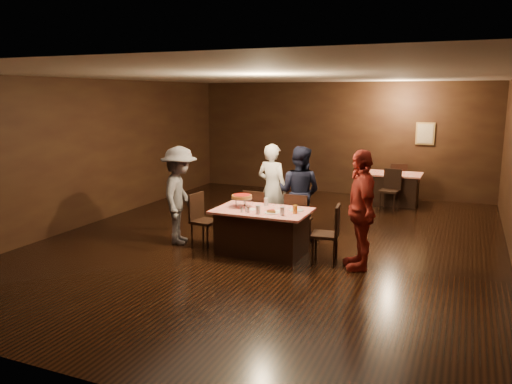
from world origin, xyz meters
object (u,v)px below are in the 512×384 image
Objects in this scene: chair_far_right at (298,219)px; main_table at (262,232)px; diner_white_jacket at (272,189)px; glass_back at (266,202)px; chair_back_near at (390,190)px; plate_empty at (296,210)px; diner_grey_knit at (180,195)px; diner_red_shirt at (361,210)px; glass_amber at (295,209)px; chair_far_left at (258,215)px; pizza_stand at (242,197)px; chair_end_left at (205,220)px; glass_front_right at (282,211)px; chair_back_far at (397,181)px; glass_front_left at (258,210)px; back_table at (394,189)px; chair_end_right at (325,233)px.

main_table is at bearing 60.12° from chair_far_right.
diner_white_jacket reaches higher than glass_back.
plate_empty is (-0.96, -4.06, 0.30)m from chair_back_near.
diner_red_shirt reaches higher than diner_grey_knit.
glass_amber is (0.20, -0.80, 0.37)m from chair_far_right.
pizza_stand is (0.00, -0.70, 0.48)m from chair_far_left.
chair_end_left is 4.96m from chair_back_near.
plate_empty is at bearing 102.23° from chair_far_right.
diner_red_shirt is at bearing -2.14° from main_table.
chair_far_right is 1.07m from glass_front_right.
chair_far_left and chair_back_far have the same top height.
pizza_stand reaches higher than plate_empty.
diner_grey_knit is 1.70m from glass_front_left.
chair_far_right is 1.00× the size of chair_end_left.
chair_back_far is 5.87m from glass_front_right.
chair_back_far reaches higher than plate_empty.
back_table is at bearing 79.66° from glass_amber.
chair_back_far is at bearing 168.02° from chair_end_right.
diner_red_shirt is (3.29, -0.07, 0.05)m from diner_grey_knit.
diner_white_jacket is 0.94× the size of diner_red_shirt.
chair_end_right and chair_back_far have the same top height.
glass_front_right is (-1.22, -0.19, -0.09)m from diner_red_shirt.
back_table is at bearing 78.45° from glass_front_right.
back_table is at bearing -115.16° from chair_far_left.
back_table is at bearing 72.96° from main_table.
main_table is 0.91× the size of diner_white_jacket.
back_table is 5.01m from diner_red_shirt.
glass_back is at bearing 99.46° from glass_front_left.
pizza_stand is at bearing -105.44° from chair_back_near.
chair_far_right reaches higher than glass_amber.
chair_back_near is 1.00× the size of chair_back_far.
chair_far_right is at bearing 104.04° from plate_empty.
chair_back_near is at bearing 78.01° from glass_amber.
chair_end_right is at bearing -82.70° from chair_end_left.
glass_amber is (1.70, -0.05, 0.37)m from chair_end_left.
chair_back_far is 3.80× the size of plate_empty.
pizza_stand is at bearing -111.39° from back_table.
back_table is at bearing 167.51° from chair_end_right.
chair_back_far is 5.65m from glass_amber.
diner_white_jacket is at bearing 116.52° from glass_front_right.
chair_end_left is at bearing -180.00° from main_table.
diner_red_shirt is 1.15m from plate_empty.
chair_far_right is 6.79× the size of glass_front_right.
chair_far_right is (0.40, 0.75, 0.09)m from main_table.
diner_white_jacket is 1.83m from diner_grey_knit.
chair_far_right is 1.68m from chair_end_left.
chair_back_near is at bearing -110.92° from diner_white_jacket.
glass_amber is (-0.50, -0.05, 0.37)m from chair_end_right.
glass_front_right is at bearing -126.87° from glass_amber.
chair_far_left is 6.79× the size of glass_amber.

